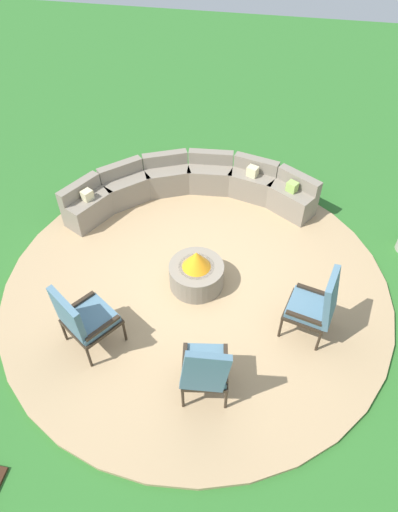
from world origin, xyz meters
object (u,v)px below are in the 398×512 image
Objects in this scene: lounge_chair_front_left at (83,319)px; lounge_chair_front_right at (205,369)px; curved_stone_bench at (190,187)px; lounge_chair_back_left at (317,305)px; fire_pit at (196,272)px.

lounge_chair_front_left reaches higher than lounge_chair_front_right.
curved_stone_bench is 3.69× the size of lounge_chair_back_left.
lounge_chair_front_left and lounge_chair_back_left have the same top height.
fire_pit is 0.71× the size of lounge_chair_front_right.
lounge_chair_front_left is (-0.70, -3.22, 0.28)m from curved_stone_bench.
fire_pit is 0.71× the size of lounge_chair_back_left.
fire_pit is 1.98m from curved_stone_bench.
lounge_chair_front_right reaches higher than fire_pit.
curved_stone_bench is 3.75m from lounge_chair_front_right.
lounge_chair_back_left reaches higher than curved_stone_bench.
fire_pit is 0.71× the size of lounge_chair_front_left.
fire_pit is 1.79m from lounge_chair_front_left.
fire_pit is 0.19× the size of curved_stone_bench.
curved_stone_bench is 3.69× the size of lounge_chair_front_left.
lounge_chair_front_left is at bearing 156.86° from lounge_chair_front_right.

